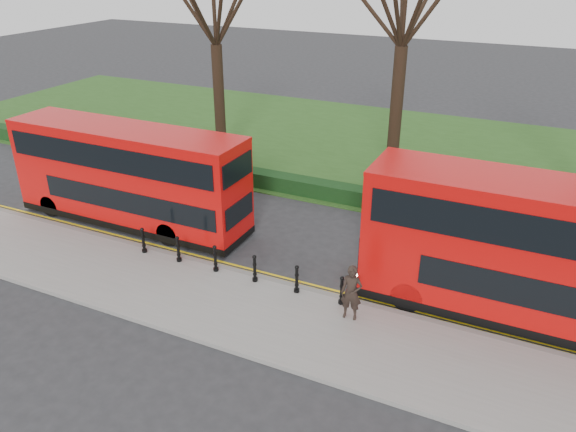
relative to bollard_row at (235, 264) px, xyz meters
The scene contains 12 objects.
ground 1.58m from the bollard_row, 69.80° to the left, with size 120.00×120.00×0.00m, color #28282B.
pavement 1.82m from the bollard_row, 73.25° to the right, with size 60.00×4.00×0.15m, color gray.
kerb 0.84m from the bollard_row, 35.17° to the left, with size 60.00×0.25×0.16m, color slate.
grass_verge 16.37m from the bollard_row, 88.26° to the left, with size 60.00×18.00×0.06m, color #284F1A.
hedge 8.17m from the bollard_row, 86.51° to the left, with size 60.00×0.90×0.80m, color black.
yellow_line_outer 1.04m from the bollard_row, 52.62° to the left, with size 60.00×0.10×0.01m, color yellow.
yellow_line_inner 1.18m from the bollard_row, 59.70° to the left, with size 60.00×0.10×0.01m, color yellow.
tree_left 15.56m from the bollard_row, 123.47° to the left, with size 7.22×7.22×11.28m.
bollard_row is the anchor object (origin of this frame).
bus_lead 6.90m from the bollard_row, 161.07° to the left, with size 10.69×2.46×4.25m.
bus_rear 10.52m from the bollard_row, 10.93° to the left, with size 11.70×2.69×4.66m.
pedestrian 4.67m from the bollard_row, ahead, with size 0.68×0.45×1.87m, color black.
Camera 1 is at (8.67, -16.21, 10.91)m, focal length 35.00 mm.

